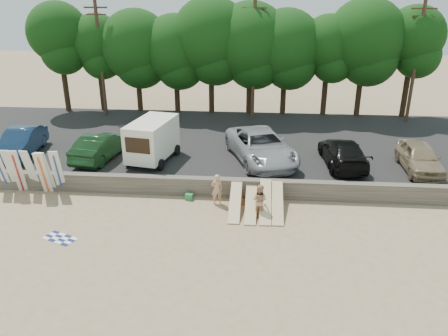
{
  "coord_description": "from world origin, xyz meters",
  "views": [
    {
      "loc": [
        2.61,
        -18.0,
        10.22
      ],
      "look_at": [
        0.83,
        3.0,
        1.6
      ],
      "focal_mm": 35.0,
      "sensor_mm": 36.0,
      "label": 1
    }
  ],
  "objects_px": {
    "cooler": "(189,197)",
    "box_trailer": "(152,139)",
    "car_3": "(343,153)",
    "beachgoer_a": "(217,189)",
    "car_0": "(21,142)",
    "car_2": "(261,146)",
    "car_1": "(101,146)",
    "beachgoer_b": "(259,200)",
    "car_4": "(420,157)"
  },
  "relations": [
    {
      "from": "car_0",
      "to": "cooler",
      "type": "distance_m",
      "value": 11.82
    },
    {
      "from": "box_trailer",
      "to": "cooler",
      "type": "xyz_separation_m",
      "value": [
        2.72,
        -3.64,
        -1.93
      ]
    },
    {
      "from": "car_2",
      "to": "cooler",
      "type": "bearing_deg",
      "value": -150.43
    },
    {
      "from": "box_trailer",
      "to": "beachgoer_a",
      "type": "xyz_separation_m",
      "value": [
        4.23,
        -3.99,
        -1.28
      ]
    },
    {
      "from": "car_1",
      "to": "cooler",
      "type": "relative_size",
      "value": 12.69
    },
    {
      "from": "car_3",
      "to": "car_4",
      "type": "height_order",
      "value": "car_4"
    },
    {
      "from": "car_2",
      "to": "car_3",
      "type": "height_order",
      "value": "car_2"
    },
    {
      "from": "car_0",
      "to": "car_2",
      "type": "bearing_deg",
      "value": -6.08
    },
    {
      "from": "box_trailer",
      "to": "beachgoer_a",
      "type": "bearing_deg",
      "value": -32.83
    },
    {
      "from": "box_trailer",
      "to": "car_2",
      "type": "bearing_deg",
      "value": 15.47
    },
    {
      "from": "car_0",
      "to": "car_1",
      "type": "distance_m",
      "value": 5.13
    },
    {
      "from": "box_trailer",
      "to": "car_1",
      "type": "bearing_deg",
      "value": -170.71
    },
    {
      "from": "car_2",
      "to": "cooler",
      "type": "xyz_separation_m",
      "value": [
        -3.69,
        -4.2,
        -1.44
      ]
    },
    {
      "from": "car_0",
      "to": "beachgoer_a",
      "type": "bearing_deg",
      "value": -25.92
    },
    {
      "from": "car_4",
      "to": "beachgoer_b",
      "type": "bearing_deg",
      "value": -150.11
    },
    {
      "from": "car_2",
      "to": "beachgoer_b",
      "type": "height_order",
      "value": "car_2"
    },
    {
      "from": "box_trailer",
      "to": "cooler",
      "type": "height_order",
      "value": "box_trailer"
    },
    {
      "from": "car_4",
      "to": "car_3",
      "type": "bearing_deg",
      "value": 174.74
    },
    {
      "from": "car_3",
      "to": "car_4",
      "type": "distance_m",
      "value": 4.2
    },
    {
      "from": "car_1",
      "to": "car_3",
      "type": "xyz_separation_m",
      "value": [
        14.38,
        0.18,
        -0.03
      ]
    },
    {
      "from": "box_trailer",
      "to": "beachgoer_b",
      "type": "distance_m",
      "value": 8.28
    },
    {
      "from": "car_1",
      "to": "car_2",
      "type": "height_order",
      "value": "car_2"
    },
    {
      "from": "box_trailer",
      "to": "car_3",
      "type": "bearing_deg",
      "value": 11.8
    },
    {
      "from": "car_1",
      "to": "car_3",
      "type": "distance_m",
      "value": 14.38
    },
    {
      "from": "car_3",
      "to": "car_2",
      "type": "bearing_deg",
      "value": -7.66
    },
    {
      "from": "beachgoer_b",
      "to": "box_trailer",
      "type": "bearing_deg",
      "value": -16.58
    },
    {
      "from": "box_trailer",
      "to": "car_2",
      "type": "distance_m",
      "value": 6.46
    },
    {
      "from": "cooler",
      "to": "box_trailer",
      "type": "bearing_deg",
      "value": 136.36
    },
    {
      "from": "car_1",
      "to": "beachgoer_b",
      "type": "relative_size",
      "value": 2.95
    },
    {
      "from": "car_0",
      "to": "car_3",
      "type": "bearing_deg",
      "value": -7.23
    },
    {
      "from": "car_0",
      "to": "car_2",
      "type": "height_order",
      "value": "car_2"
    },
    {
      "from": "beachgoer_a",
      "to": "beachgoer_b",
      "type": "relative_size",
      "value": 1.0
    },
    {
      "from": "cooler",
      "to": "car_3",
      "type": "bearing_deg",
      "value": 34.35
    },
    {
      "from": "beachgoer_a",
      "to": "box_trailer",
      "type": "bearing_deg",
      "value": -56.06
    },
    {
      "from": "car_1",
      "to": "car_4",
      "type": "height_order",
      "value": "car_1"
    },
    {
      "from": "car_2",
      "to": "beachgoer_a",
      "type": "distance_m",
      "value": 5.11
    },
    {
      "from": "box_trailer",
      "to": "car_1",
      "type": "xyz_separation_m",
      "value": [
        -3.22,
        0.07,
        -0.59
      ]
    },
    {
      "from": "cooler",
      "to": "car_2",
      "type": "bearing_deg",
      "value": 58.27
    },
    {
      "from": "car_0",
      "to": "car_3",
      "type": "relative_size",
      "value": 0.94
    },
    {
      "from": "beachgoer_a",
      "to": "car_0",
      "type": "bearing_deg",
      "value": -31.53
    },
    {
      "from": "box_trailer",
      "to": "car_3",
      "type": "distance_m",
      "value": 11.19
    },
    {
      "from": "car_2",
      "to": "beachgoer_a",
      "type": "relative_size",
      "value": 4.0
    },
    {
      "from": "car_3",
      "to": "box_trailer",
      "type": "bearing_deg",
      "value": -2.7
    },
    {
      "from": "car_0",
      "to": "car_1",
      "type": "relative_size",
      "value": 1.02
    },
    {
      "from": "beachgoer_b",
      "to": "cooler",
      "type": "bearing_deg",
      "value": 0.38
    },
    {
      "from": "beachgoer_b",
      "to": "cooler",
      "type": "height_order",
      "value": "beachgoer_b"
    },
    {
      "from": "car_4",
      "to": "beachgoer_a",
      "type": "xyz_separation_m",
      "value": [
        -11.11,
        -3.76,
        -0.67
      ]
    },
    {
      "from": "car_2",
      "to": "car_1",
      "type": "bearing_deg",
      "value": 163.78
    },
    {
      "from": "car_2",
      "to": "car_4",
      "type": "height_order",
      "value": "car_2"
    },
    {
      "from": "car_1",
      "to": "car_2",
      "type": "distance_m",
      "value": 9.65
    }
  ]
}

